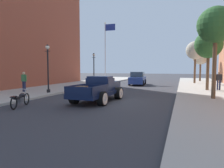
# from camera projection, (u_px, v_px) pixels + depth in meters

# --- Properties ---
(ground_plane) EXTENTS (140.00, 140.00, 0.00)m
(ground_plane) POSITION_uv_depth(u_px,v_px,m) (103.00, 100.00, 13.54)
(ground_plane) COLOR #333338
(sidewalk_left) EXTENTS (5.50, 64.00, 0.15)m
(sidewalk_left) POSITION_uv_depth(u_px,v_px,m) (14.00, 95.00, 15.85)
(sidewalk_left) COLOR #ADA89E
(sidewalk_left) RESTS_ON ground
(hotrod_truck_navy) EXTENTS (2.35, 5.01, 1.58)m
(hotrod_truck_navy) POSITION_uv_depth(u_px,v_px,m) (100.00, 89.00, 13.33)
(hotrod_truck_navy) COLOR #0F1938
(hotrod_truck_navy) RESTS_ON ground
(motorcycle_parked) EXTENTS (0.81, 2.05, 0.93)m
(motorcycle_parked) POSITION_uv_depth(u_px,v_px,m) (21.00, 99.00, 11.16)
(motorcycle_parked) COLOR black
(motorcycle_parked) RESTS_ON ground
(car_background_blue) EXTENTS (2.11, 4.42, 1.65)m
(car_background_blue) POSITION_uv_depth(u_px,v_px,m) (138.00, 79.00, 26.14)
(car_background_blue) COLOR #284293
(car_background_blue) RESTS_ON ground
(pedestrian_sidewalk_left) EXTENTS (0.53, 0.22, 1.65)m
(pedestrian_sidewalk_left) POSITION_uv_depth(u_px,v_px,m) (24.00, 80.00, 17.18)
(pedestrian_sidewalk_left) COLOR #232847
(pedestrian_sidewalk_left) RESTS_ON sidewalk_left
(pedestrian_sidewalk_right) EXTENTS (0.53, 0.22, 1.65)m
(pedestrian_sidewalk_right) POSITION_uv_depth(u_px,v_px,m) (219.00, 80.00, 18.45)
(pedestrian_sidewalk_right) COLOR #232847
(pedestrian_sidewalk_right) RESTS_ON sidewalk_right
(street_lamp_near) EXTENTS (0.50, 0.32, 3.85)m
(street_lamp_near) POSITION_uv_depth(u_px,v_px,m) (48.00, 65.00, 16.51)
(street_lamp_near) COLOR black
(street_lamp_near) RESTS_ON sidewalk_left
(street_lamp_far) EXTENTS (0.50, 0.32, 3.85)m
(street_lamp_far) POSITION_uv_depth(u_px,v_px,m) (94.00, 66.00, 25.81)
(street_lamp_far) COLOR black
(street_lamp_far) RESTS_ON sidewalk_left
(flagpole) EXTENTS (1.74, 0.16, 9.16)m
(flagpole) POSITION_uv_depth(u_px,v_px,m) (107.00, 45.00, 32.89)
(flagpole) COLOR #B2B2B7
(flagpole) RESTS_ON sidewalk_left
(street_tree_nearest) EXTENTS (2.29, 2.29, 5.80)m
(street_tree_nearest) POSITION_uv_depth(u_px,v_px,m) (216.00, 26.00, 12.99)
(street_tree_nearest) COLOR brown
(street_tree_nearest) RESTS_ON sidewalk_right
(street_tree_second) EXTENTS (2.41, 2.41, 5.23)m
(street_tree_second) POSITION_uv_depth(u_px,v_px,m) (209.00, 45.00, 18.30)
(street_tree_second) COLOR brown
(street_tree_second) RESTS_ON sidewalk_right
(street_tree_third) EXTENTS (2.39, 2.39, 5.48)m
(street_tree_third) POSITION_uv_depth(u_px,v_px,m) (195.00, 51.00, 27.04)
(street_tree_third) COLOR brown
(street_tree_third) RESTS_ON sidewalk_right
(street_tree_farthest) EXTENTS (2.39, 2.39, 4.89)m
(street_tree_farthest) POSITION_uv_depth(u_px,v_px,m) (201.00, 57.00, 31.38)
(street_tree_farthest) COLOR brown
(street_tree_farthest) RESTS_ON sidewalk_right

